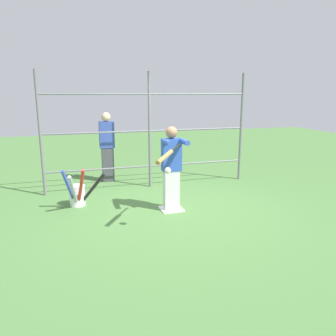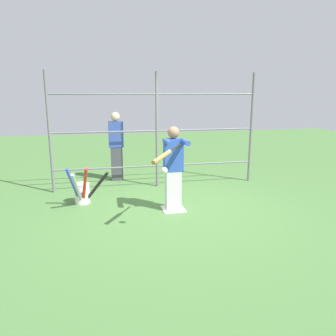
# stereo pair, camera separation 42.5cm
# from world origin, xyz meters

# --- Properties ---
(ground_plane) EXTENTS (24.00, 24.00, 0.00)m
(ground_plane) POSITION_xyz_m (0.00, 0.00, 0.00)
(ground_plane) COLOR #4C7A3D
(home_plate) EXTENTS (0.40, 0.40, 0.02)m
(home_plate) POSITION_xyz_m (0.00, 0.00, 0.01)
(home_plate) COLOR white
(home_plate) RESTS_ON ground
(fence_backstop) EXTENTS (4.58, 0.06, 2.54)m
(fence_backstop) POSITION_xyz_m (0.00, -1.60, 1.27)
(fence_backstop) COLOR slate
(fence_backstop) RESTS_ON ground
(batter) EXTENTS (0.39, 0.51, 1.52)m
(batter) POSITION_xyz_m (0.00, 0.02, 0.82)
(batter) COLOR silver
(batter) RESTS_ON ground
(baseball_bat_swinging) EXTENTS (0.60, 0.72, 0.19)m
(baseball_bat_swinging) POSITION_xyz_m (0.34, 0.82, 1.18)
(baseball_bat_swinging) COLOR black
(softball_in_flight) EXTENTS (0.10, 0.10, 0.10)m
(softball_in_flight) POSITION_xyz_m (0.36, 0.97, 0.98)
(softball_in_flight) COLOR white
(bat_bucket) EXTENTS (0.80, 0.75, 0.80)m
(bat_bucket) POSITION_xyz_m (1.63, -0.68, 0.25)
(bat_bucket) COLOR white
(bat_bucket) RESTS_ON ground
(bystander_behind_fence) EXTENTS (0.34, 0.21, 1.65)m
(bystander_behind_fence) POSITION_xyz_m (0.86, -2.35, 0.86)
(bystander_behind_fence) COLOR #3F3F47
(bystander_behind_fence) RESTS_ON ground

